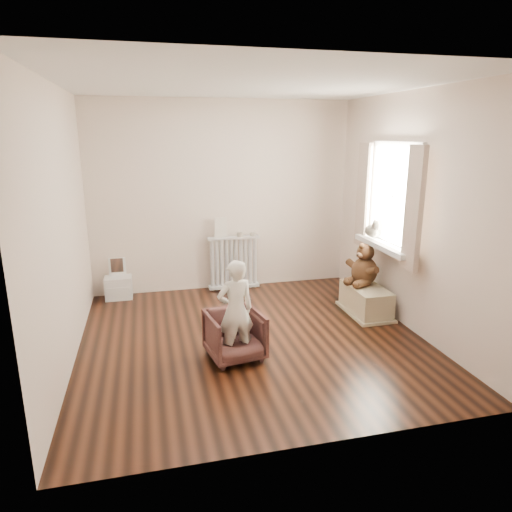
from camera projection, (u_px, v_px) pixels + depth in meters
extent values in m
cube|color=black|center=(252.00, 339.00, 4.93)|extent=(3.60, 3.60, 0.01)
cube|color=white|center=(252.00, 83.00, 4.26)|extent=(3.60, 3.60, 0.01)
cube|color=silver|center=(222.00, 197.00, 6.28)|extent=(3.60, 0.02, 2.60)
cube|color=silver|center=(316.00, 271.00, 2.91)|extent=(3.60, 0.02, 2.60)
cube|color=silver|center=(61.00, 229.00, 4.18)|extent=(0.02, 3.60, 2.60)
cube|color=silver|center=(411.00, 213.00, 5.00)|extent=(0.02, 3.60, 2.60)
cube|color=white|center=(395.00, 196.00, 5.24)|extent=(0.03, 0.90, 1.10)
cube|color=silver|center=(384.00, 246.00, 5.37)|extent=(0.22, 1.10, 0.06)
cube|color=beige|center=(414.00, 209.00, 4.69)|extent=(0.06, 0.26, 1.30)
cube|color=beige|center=(363.00, 195.00, 5.76)|extent=(0.06, 0.26, 1.30)
cube|color=silver|center=(234.00, 262.00, 6.44)|extent=(0.72, 0.14, 0.76)
cube|color=beige|center=(221.00, 228.00, 6.26)|extent=(0.17, 0.01, 0.28)
cylinder|color=#A59E8C|center=(240.00, 235.00, 6.35)|extent=(0.09, 0.09, 0.05)
cylinder|color=#A59E8C|center=(253.00, 234.00, 6.40)|extent=(0.08, 0.08, 0.05)
cube|color=silver|center=(118.00, 279.00, 6.08)|extent=(0.35, 0.25, 0.55)
imported|color=#502C28|center=(235.00, 335.00, 4.45)|extent=(0.59, 0.61, 0.48)
imported|color=white|center=(236.00, 311.00, 4.33)|extent=(0.40, 0.30, 1.00)
cube|color=tan|center=(366.00, 298.00, 5.58)|extent=(0.39, 0.73, 0.34)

